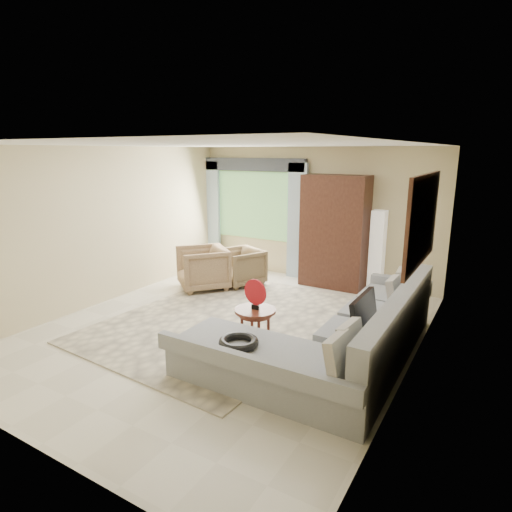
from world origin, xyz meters
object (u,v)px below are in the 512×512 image
Objects in this scene: tv_screen at (365,316)px; armchair_left at (203,268)px; sectional_sofa at (343,342)px; coffee_table at (255,328)px; armchair_right at (240,267)px; armoire at (334,232)px; floor_lamp at (377,252)px; potted_plant at (220,255)px.

tv_screen is 3.87m from armchair_left.
tv_screen is at bearing -22.57° from sectional_sofa.
armchair_right is at bearing 126.84° from coffee_table.
armoire is 1.40× the size of floor_lamp.
armoire reaches higher than coffee_table.
sectional_sofa is 1.65× the size of armoire.
armchair_left is at bearing -103.33° from armchair_right.
floor_lamp is at bearing 77.24° from coffee_table.
sectional_sofa is 4.46× the size of armchair_right.
coffee_table is at bearing -178.16° from tv_screen.
armchair_right is at bearing -38.39° from potted_plant.
armchair_left is 0.42× the size of armoire.
armoire reaches higher than potted_plant.
tv_screen is 0.49× the size of floor_lamp.
armchair_left reaches higher than coffee_table.
coffee_table is 2.67m from armchair_left.
floor_lamp is (0.71, 3.11, 0.47)m from coffee_table.
coffee_table is at bearing -27.90° from armchair_right.
armchair_right reaches higher than potted_plant.
floor_lamp reaches higher than armchair_left.
armoire is at bearing 116.50° from tv_screen.
floor_lamp reaches higher than tv_screen.
armoire is (-1.50, 3.01, 0.33)m from tv_screen.
sectional_sofa reaches higher than armchair_right.
potted_plant is (-0.64, 1.45, -0.12)m from armchair_left.
armoire reaches higher than sectional_sofa.
armoire reaches higher than armchair_right.
sectional_sofa is 3.03m from floor_lamp.
potted_plant is at bearing 179.41° from armoire.
armchair_right is at bearing -151.58° from armoire.
sectional_sofa is 6.20× the size of potted_plant.
potted_plant is 0.37× the size of floor_lamp.
sectional_sofa is at bearing 15.13° from armchair_left.
potted_plant is at bearing 143.09° from sectional_sofa.
tv_screen reaches higher than coffee_table.
coffee_table is at bearing -172.20° from sectional_sofa.
armchair_left is (-2.11, 1.63, 0.12)m from coffee_table.
sectional_sofa reaches higher than armchair_left.
coffee_table is 2.76m from armchair_right.
tv_screen reaches higher than sectional_sofa.
potted_plant is (-4.16, 3.04, -0.44)m from tv_screen.
potted_plant is 2.77m from armoire.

